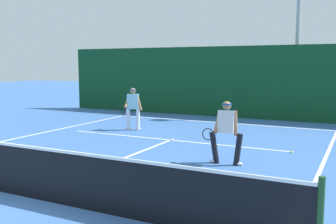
# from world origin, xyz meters

# --- Properties ---
(ground_plane) EXTENTS (80.00, 80.00, 0.00)m
(ground_plane) POSITION_xyz_m (0.00, 0.00, 0.00)
(ground_plane) COLOR #3B67AC
(court_line_baseline_far) EXTENTS (9.58, 0.10, 0.01)m
(court_line_baseline_far) POSITION_xyz_m (0.00, 10.61, 0.00)
(court_line_baseline_far) COLOR white
(court_line_baseline_far) RESTS_ON ground_plane
(court_line_service) EXTENTS (7.81, 0.10, 0.01)m
(court_line_service) POSITION_xyz_m (0.00, 6.20, 0.00)
(court_line_service) COLOR white
(court_line_service) RESTS_ON ground_plane
(court_line_centre) EXTENTS (0.10, 6.40, 0.01)m
(court_line_centre) POSITION_xyz_m (0.00, 3.20, 0.00)
(court_line_centre) COLOR white
(court_line_centre) RESTS_ON ground_plane
(tennis_net) EXTENTS (10.51, 0.09, 1.08)m
(tennis_net) POSITION_xyz_m (0.00, 0.00, 0.51)
(tennis_net) COLOR #1E4723
(tennis_net) RESTS_ON ground_plane
(player_near) EXTENTS (0.88, 0.83, 1.59)m
(player_near) POSITION_xyz_m (2.61, 4.02, 0.87)
(player_near) COLOR black
(player_near) RESTS_ON ground_plane
(player_far) EXTENTS (0.71, 0.92, 1.61)m
(player_far) POSITION_xyz_m (-2.16, 7.31, 0.88)
(player_far) COLOR silver
(player_far) RESTS_ON ground_plane
(tennis_ball) EXTENTS (0.07, 0.07, 0.07)m
(tennis_ball) POSITION_xyz_m (3.87, 6.04, 0.03)
(tennis_ball) COLOR #D1E033
(tennis_ball) RESTS_ON ground_plane
(back_fence_windscreen) EXTENTS (17.88, 0.12, 3.32)m
(back_fence_windscreen) POSITION_xyz_m (0.00, 12.47, 1.66)
(back_fence_windscreen) COLOR #0F3E20
(back_fence_windscreen) RESTS_ON ground_plane
(light_pole) EXTENTS (0.55, 0.44, 6.80)m
(light_pole) POSITION_xyz_m (2.82, 13.29, 4.22)
(light_pole) COLOR #9EA39E
(light_pole) RESTS_ON ground_plane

